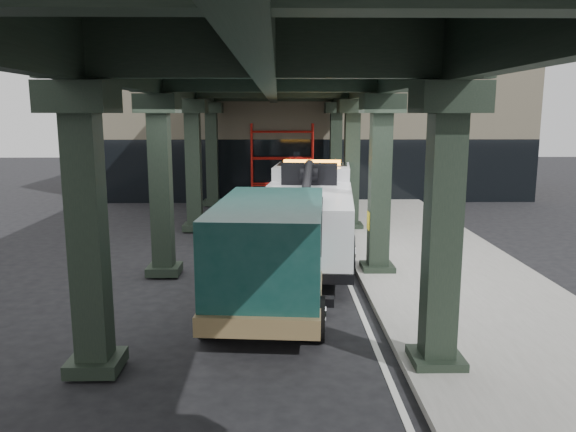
{
  "coord_description": "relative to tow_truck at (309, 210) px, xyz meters",
  "views": [
    {
      "loc": [
        -0.19,
        -13.28,
        4.5
      ],
      "look_at": [
        0.07,
        1.95,
        1.7
      ],
      "focal_mm": 35.0,
      "sensor_mm": 36.0,
      "label": 1
    }
  ],
  "objects": [
    {
      "name": "tow_truck",
      "position": [
        0.0,
        0.0,
        0.0
      ],
      "size": [
        3.55,
        9.51,
        3.05
      ],
      "rotation": [
        0.0,
        0.0,
        -0.11
      ],
      "color": "black",
      "rests_on": "ground"
    },
    {
      "name": "sidewalk",
      "position": [
        3.73,
        -2.22,
        -1.41
      ],
      "size": [
        5.0,
        40.0,
        0.15
      ],
      "primitive_type": "cube",
      "color": "gray",
      "rests_on": "ground"
    },
    {
      "name": "ground",
      "position": [
        -0.77,
        -4.22,
        -1.49
      ],
      "size": [
        90.0,
        90.0,
        0.0
      ],
      "primitive_type": "plane",
      "color": "black",
      "rests_on": "ground"
    },
    {
      "name": "towed_van",
      "position": [
        -1.12,
        -4.8,
        -0.11
      ],
      "size": [
        2.98,
        6.49,
        2.56
      ],
      "rotation": [
        0.0,
        0.0,
        -0.08
      ],
      "color": "#0F3833",
      "rests_on": "ground"
    },
    {
      "name": "lane_stripe",
      "position": [
        0.93,
        -2.22,
        -1.48
      ],
      "size": [
        0.12,
        38.0,
        0.01
      ],
      "primitive_type": "cube",
      "color": "silver",
      "rests_on": "ground"
    },
    {
      "name": "scaffolding",
      "position": [
        -0.77,
        10.43,
        0.62
      ],
      "size": [
        3.08,
        0.88,
        4.0
      ],
      "color": "red",
      "rests_on": "ground"
    },
    {
      "name": "viaduct",
      "position": [
        -1.17,
        -2.22,
        3.97
      ],
      "size": [
        7.4,
        32.0,
        6.4
      ],
      "color": "black",
      "rests_on": "ground"
    },
    {
      "name": "building",
      "position": [
        1.23,
        15.78,
        2.51
      ],
      "size": [
        22.0,
        10.0,
        8.0
      ],
      "primitive_type": "cube",
      "color": "#C6B793",
      "rests_on": "ground"
    }
  ]
}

